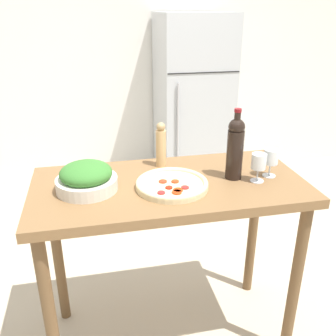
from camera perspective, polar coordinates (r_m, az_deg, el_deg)
ground_plane at (r=2.34m, az=0.17°, el=-23.70°), size 14.00×14.00×0.00m
wall_back at (r=3.85m, az=-7.24°, el=17.11°), size 6.40×0.08×2.60m
refrigerator at (r=3.65m, az=3.64°, el=9.45°), size 0.64×0.74×1.67m
prep_counter at (r=1.83m, az=0.20°, el=-6.01°), size 1.28×0.62×0.95m
wine_bottle at (r=1.78m, az=10.20°, el=3.15°), size 0.08×0.08×0.34m
wine_glass_near at (r=1.79m, az=13.64°, el=0.74°), size 0.07×0.07×0.14m
wine_glass_far at (r=1.86m, az=15.41°, el=1.49°), size 0.07×0.07×0.14m
pepper_mill at (r=1.90m, az=-1.14°, el=3.45°), size 0.05×0.05×0.23m
salad_bowl at (r=1.71m, az=-12.33°, el=-1.46°), size 0.27×0.27×0.13m
homemade_pizza at (r=1.71m, az=0.58°, el=-2.49°), size 0.33×0.33×0.03m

